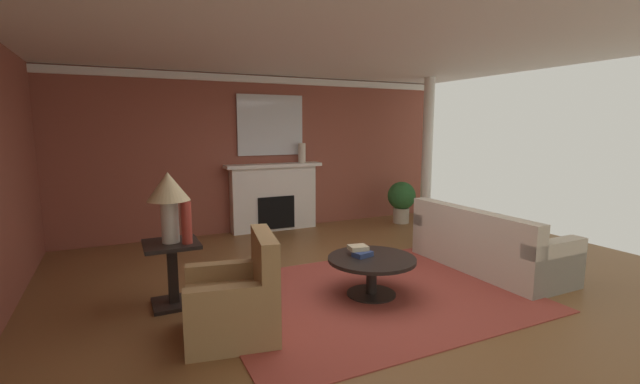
% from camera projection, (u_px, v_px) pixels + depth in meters
% --- Properties ---
extents(ground_plane, '(9.14, 9.14, 0.00)m').
position_uv_depth(ground_plane, '(352.00, 289.00, 5.10)').
color(ground_plane, brown).
extents(wall_fireplace, '(7.63, 0.12, 2.84)m').
position_uv_depth(wall_fireplace, '(261.00, 154.00, 7.95)').
color(wall_fireplace, brown).
rests_on(wall_fireplace, ground_plane).
extents(ceiling_panel, '(7.63, 7.35, 0.06)m').
position_uv_depth(ceiling_panel, '(342.00, 44.00, 4.94)').
color(ceiling_panel, white).
extents(crown_moulding, '(7.63, 0.08, 0.12)m').
position_uv_depth(crown_moulding, '(261.00, 80.00, 7.68)').
color(crown_moulding, white).
extents(area_rug, '(3.43, 2.67, 0.01)m').
position_uv_depth(area_rug, '(371.00, 295.00, 4.91)').
color(area_rug, '#993D33').
rests_on(area_rug, ground_plane).
extents(fireplace, '(1.80, 0.35, 1.25)m').
position_uv_depth(fireplace, '(274.00, 199.00, 7.96)').
color(fireplace, white).
rests_on(fireplace, ground_plane).
extents(mantel_mirror, '(1.25, 0.04, 1.10)m').
position_uv_depth(mantel_mirror, '(271.00, 125.00, 7.86)').
color(mantel_mirror, silver).
extents(sofa, '(0.92, 2.11, 0.85)m').
position_uv_depth(sofa, '(486.00, 248.00, 5.78)').
color(sofa, beige).
rests_on(sofa, ground_plane).
extents(armchair_near_window, '(0.93, 0.93, 0.95)m').
position_uv_depth(armchair_near_window, '(235.00, 304.00, 3.93)').
color(armchair_near_window, '#9E7A4C').
rests_on(armchair_near_window, ground_plane).
extents(coffee_table, '(1.00, 1.00, 0.45)m').
position_uv_depth(coffee_table, '(372.00, 267.00, 4.86)').
color(coffee_table, black).
rests_on(coffee_table, ground_plane).
extents(side_table, '(0.56, 0.56, 0.70)m').
position_uv_depth(side_table, '(173.00, 269.00, 4.59)').
color(side_table, black).
rests_on(side_table, ground_plane).
extents(table_lamp, '(0.44, 0.44, 0.75)m').
position_uv_depth(table_lamp, '(168.00, 193.00, 4.46)').
color(table_lamp, beige).
rests_on(table_lamp, side_table).
extents(vase_mantel_right, '(0.14, 0.14, 0.37)m').
position_uv_depth(vase_mantel_right, '(302.00, 153.00, 8.02)').
color(vase_mantel_right, beige).
rests_on(vase_mantel_right, fireplace).
extents(vase_on_side_table, '(0.11, 0.11, 0.45)m').
position_uv_depth(vase_on_side_table, '(186.00, 223.00, 4.47)').
color(vase_on_side_table, '#9E3328').
rests_on(vase_on_side_table, side_table).
extents(book_red_cover, '(0.24, 0.19, 0.06)m').
position_uv_depth(book_red_cover, '(363.00, 254.00, 4.87)').
color(book_red_cover, navy).
rests_on(book_red_cover, coffee_table).
extents(book_art_folio, '(0.23, 0.20, 0.05)m').
position_uv_depth(book_art_folio, '(358.00, 248.00, 4.94)').
color(book_art_folio, tan).
rests_on(book_art_folio, coffee_table).
extents(potted_plant, '(0.56, 0.56, 0.83)m').
position_uv_depth(potted_plant, '(402.00, 199.00, 8.57)').
color(potted_plant, '#BCB29E').
rests_on(potted_plant, ground_plane).
extents(column_white, '(0.20, 0.20, 2.84)m').
position_uv_depth(column_white, '(427.00, 153.00, 8.26)').
color(column_white, white).
rests_on(column_white, ground_plane).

